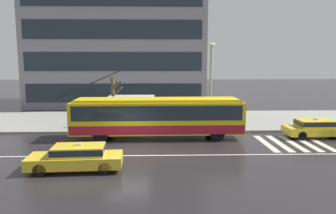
{
  "coord_description": "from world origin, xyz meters",
  "views": [
    {
      "loc": [
        1.85,
        -19.25,
        5.36
      ],
      "look_at": [
        2.52,
        4.03,
        2.09
      ],
      "focal_mm": 34.49,
      "sensor_mm": 36.0,
      "label": 1
    }
  ],
  "objects_px": {
    "bus_shelter": "(132,103)",
    "street_lamp": "(211,79)",
    "trolleybus": "(158,116)",
    "pedestrian_approaching_curb": "(186,109)",
    "street_tree_bare": "(114,100)",
    "taxi_ahead_of_bus": "(317,128)",
    "pedestrian_at_shelter": "(106,107)",
    "taxi_oncoming_near": "(77,157)"
  },
  "relations": [
    {
      "from": "taxi_ahead_of_bus",
      "to": "street_tree_bare",
      "type": "height_order",
      "value": "street_tree_bare"
    },
    {
      "from": "taxi_ahead_of_bus",
      "to": "bus_shelter",
      "type": "height_order",
      "value": "bus_shelter"
    },
    {
      "from": "bus_shelter",
      "to": "pedestrian_approaching_curb",
      "type": "height_order",
      "value": "bus_shelter"
    },
    {
      "from": "bus_shelter",
      "to": "pedestrian_at_shelter",
      "type": "distance_m",
      "value": 2.17
    },
    {
      "from": "pedestrian_approaching_curb",
      "to": "street_tree_bare",
      "type": "relative_size",
      "value": 0.48
    },
    {
      "from": "taxi_ahead_of_bus",
      "to": "pedestrian_approaching_curb",
      "type": "relative_size",
      "value": 2.47
    },
    {
      "from": "pedestrian_approaching_curb",
      "to": "street_lamp",
      "type": "bearing_deg",
      "value": -35.27
    },
    {
      "from": "street_tree_bare",
      "to": "street_lamp",
      "type": "bearing_deg",
      "value": -11.63
    },
    {
      "from": "trolleybus",
      "to": "bus_shelter",
      "type": "relative_size",
      "value": 3.57
    },
    {
      "from": "trolleybus",
      "to": "taxi_oncoming_near",
      "type": "bearing_deg",
      "value": -120.28
    },
    {
      "from": "pedestrian_approaching_curb",
      "to": "taxi_oncoming_near",
      "type": "bearing_deg",
      "value": -121.61
    },
    {
      "from": "pedestrian_at_shelter",
      "to": "taxi_oncoming_near",
      "type": "bearing_deg",
      "value": -88.56
    },
    {
      "from": "taxi_oncoming_near",
      "to": "taxi_ahead_of_bus",
      "type": "bearing_deg",
      "value": 23.52
    },
    {
      "from": "pedestrian_approaching_curb",
      "to": "street_tree_bare",
      "type": "bearing_deg",
      "value": 177.02
    },
    {
      "from": "taxi_oncoming_near",
      "to": "street_lamp",
      "type": "distance_m",
      "value": 12.44
    },
    {
      "from": "taxi_ahead_of_bus",
      "to": "street_lamp",
      "type": "bearing_deg",
      "value": 163.36
    },
    {
      "from": "taxi_oncoming_near",
      "to": "street_lamp",
      "type": "relative_size",
      "value": 0.71
    },
    {
      "from": "trolleybus",
      "to": "taxi_ahead_of_bus",
      "type": "bearing_deg",
      "value": -0.69
    },
    {
      "from": "trolleybus",
      "to": "pedestrian_approaching_curb",
      "type": "distance_m",
      "value": 4.02
    },
    {
      "from": "street_lamp",
      "to": "street_tree_bare",
      "type": "distance_m",
      "value": 7.98
    },
    {
      "from": "trolleybus",
      "to": "bus_shelter",
      "type": "bearing_deg",
      "value": 120.07
    },
    {
      "from": "street_tree_bare",
      "to": "pedestrian_at_shelter",
      "type": "bearing_deg",
      "value": 173.8
    },
    {
      "from": "trolleybus",
      "to": "pedestrian_approaching_curb",
      "type": "xyz_separation_m",
      "value": [
        2.26,
        3.32,
        0.06
      ]
    },
    {
      "from": "trolleybus",
      "to": "street_lamp",
      "type": "xyz_separation_m",
      "value": [
        4.05,
        2.06,
        2.5
      ]
    },
    {
      "from": "pedestrian_at_shelter",
      "to": "street_lamp",
      "type": "height_order",
      "value": "street_lamp"
    },
    {
      "from": "pedestrian_at_shelter",
      "to": "pedestrian_approaching_curb",
      "type": "bearing_deg",
      "value": -3.32
    },
    {
      "from": "pedestrian_approaching_curb",
      "to": "street_tree_bare",
      "type": "distance_m",
      "value": 5.89
    },
    {
      "from": "bus_shelter",
      "to": "taxi_ahead_of_bus",
      "type": "bearing_deg",
      "value": -15.66
    },
    {
      "from": "taxi_oncoming_near",
      "to": "bus_shelter",
      "type": "distance_m",
      "value": 10.72
    },
    {
      "from": "taxi_ahead_of_bus",
      "to": "bus_shelter",
      "type": "bearing_deg",
      "value": 164.34
    },
    {
      "from": "pedestrian_at_shelter",
      "to": "street_tree_bare",
      "type": "distance_m",
      "value": 0.9
    },
    {
      "from": "taxi_oncoming_near",
      "to": "bus_shelter",
      "type": "xyz_separation_m",
      "value": [
        1.87,
        10.47,
        1.34
      ]
    },
    {
      "from": "bus_shelter",
      "to": "pedestrian_at_shelter",
      "type": "bearing_deg",
      "value": 178.58
    },
    {
      "from": "trolleybus",
      "to": "taxi_oncoming_near",
      "type": "relative_size",
      "value": 2.8
    },
    {
      "from": "street_lamp",
      "to": "pedestrian_approaching_curb",
      "type": "bearing_deg",
      "value": 144.73
    },
    {
      "from": "street_lamp",
      "to": "taxi_ahead_of_bus",
      "type": "bearing_deg",
      "value": -16.64
    },
    {
      "from": "trolleybus",
      "to": "bus_shelter",
      "type": "xyz_separation_m",
      "value": [
        -2.11,
        3.65,
        0.49
      ]
    },
    {
      "from": "pedestrian_at_shelter",
      "to": "pedestrian_approaching_curb",
      "type": "height_order",
      "value": "pedestrian_at_shelter"
    },
    {
      "from": "street_tree_bare",
      "to": "taxi_oncoming_near",
      "type": "bearing_deg",
      "value": -92.24
    },
    {
      "from": "bus_shelter",
      "to": "street_lamp",
      "type": "distance_m",
      "value": 6.67
    },
    {
      "from": "taxi_oncoming_near",
      "to": "street_tree_bare",
      "type": "distance_m",
      "value": 10.59
    },
    {
      "from": "taxi_oncoming_near",
      "to": "pedestrian_approaching_curb",
      "type": "relative_size",
      "value": 2.45
    }
  ]
}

